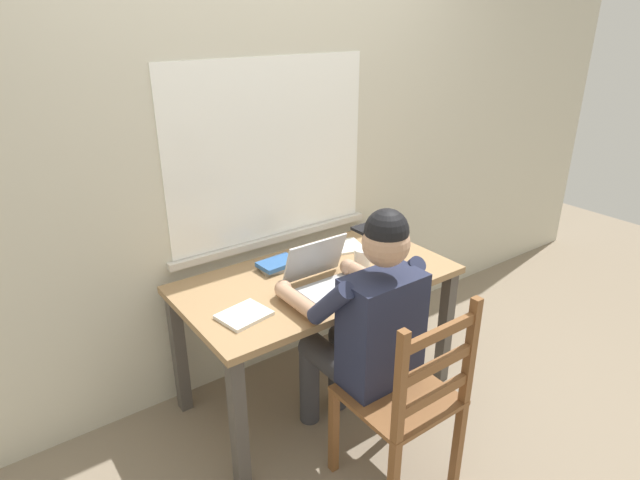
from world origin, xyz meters
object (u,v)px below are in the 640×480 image
object	(u,v)px
wooden_chair	(407,400)
coffee_mug_dark	(322,253)
desk	(317,293)
book_stack_main	(277,265)
laptop	(326,278)
computer_mouse	(384,274)
seated_person	(365,324)
coffee_mug_white	(363,258)

from	to	relation	value
wooden_chair	coffee_mug_dark	size ratio (longest dim) A/B	8.43
desk	book_stack_main	bearing A→B (deg)	121.29
coffee_mug_dark	book_stack_main	size ratio (longest dim) A/B	0.54
desk	laptop	distance (m)	0.19
desk	laptop	world-z (taller)	laptop
laptop	desk	bearing A→B (deg)	73.75
desk	computer_mouse	xyz separation A→B (m)	(0.26, -0.21, 0.11)
wooden_chair	laptop	distance (m)	0.67
desk	seated_person	distance (m)	0.45
desk	book_stack_main	distance (m)	0.25
book_stack_main	desk	bearing A→B (deg)	-58.71
wooden_chair	computer_mouse	distance (m)	0.67
seated_person	computer_mouse	bearing A→B (deg)	35.78
coffee_mug_white	book_stack_main	size ratio (longest dim) A/B	0.59
coffee_mug_white	book_stack_main	distance (m)	0.44
laptop	coffee_mug_dark	world-z (taller)	laptop
desk	coffee_mug_white	world-z (taller)	coffee_mug_white
desk	wooden_chair	bearing A→B (deg)	-95.11
wooden_chair	computer_mouse	size ratio (longest dim) A/B	9.42
laptop	computer_mouse	distance (m)	0.31
desk	coffee_mug_dark	bearing A→B (deg)	46.07
laptop	coffee_mug_dark	bearing A→B (deg)	57.78
book_stack_main	computer_mouse	bearing A→B (deg)	-46.27
seated_person	laptop	distance (m)	0.33
desk	seated_person	size ratio (longest dim) A/B	1.10
wooden_chair	coffee_mug_dark	xyz separation A→B (m)	(0.18, 0.84, 0.31)
wooden_chair	coffee_mug_white	size ratio (longest dim) A/B	7.79
wooden_chair	coffee_mug_dark	distance (m)	0.92
coffee_mug_white	coffee_mug_dark	size ratio (longest dim) A/B	1.08
seated_person	coffee_mug_dark	distance (m)	0.60
desk	seated_person	bearing A→B (deg)	-98.33
seated_person	book_stack_main	world-z (taller)	seated_person
computer_mouse	seated_person	bearing A→B (deg)	-144.22
coffee_mug_white	desk	bearing A→B (deg)	168.86
seated_person	book_stack_main	distance (m)	0.63
desk	coffee_mug_dark	distance (m)	0.23
seated_person	book_stack_main	xyz separation A→B (m)	(-0.05, 0.63, 0.05)
coffee_mug_dark	desk	bearing A→B (deg)	-133.93
computer_mouse	book_stack_main	size ratio (longest dim) A/B	0.49
book_stack_main	coffee_mug_white	bearing A→B (deg)	-33.04
wooden_chair	coffee_mug_white	distance (m)	0.80
desk	coffee_mug_dark	size ratio (longest dim) A/B	12.26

